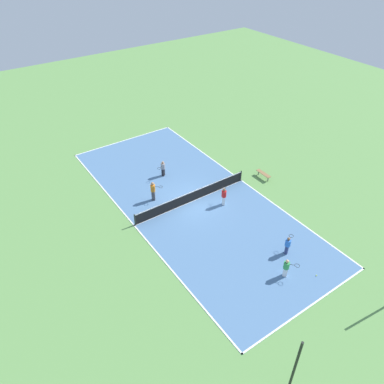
{
  "coord_description": "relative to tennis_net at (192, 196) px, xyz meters",
  "views": [
    {
      "loc": [
        12.89,
        18.76,
        17.8
      ],
      "look_at": [
        0.0,
        0.0,
        0.9
      ],
      "focal_mm": 35.0,
      "sensor_mm": 36.0,
      "label": 1
    }
  ],
  "objects": [
    {
      "name": "tennis_ball_right_alley",
      "position": [
        -4.68,
        -9.07,
        -0.45
      ],
      "size": [
        0.07,
        0.07,
        0.07
      ],
      "primitive_type": "sphere",
      "color": "#CCE033",
      "rests_on": "court_surface"
    },
    {
      "name": "player_far_green",
      "position": [
        -0.48,
        9.33,
        0.28
      ],
      "size": [
        0.88,
        0.91,
        1.36
      ],
      "rotation": [
        0.0,
        0.0,
        2.32
      ],
      "color": "white",
      "rests_on": "court_surface"
    },
    {
      "name": "bench",
      "position": [
        -6.76,
        0.72,
        -0.13
      ],
      "size": [
        0.36,
        1.45,
        0.45
      ],
      "rotation": [
        0.0,
        0.0,
        1.57
      ],
      "color": "olive",
      "rests_on": "ground_plane"
    },
    {
      "name": "ground_plane",
      "position": [
        0.0,
        0.0,
        -0.51
      ],
      "size": [
        80.0,
        80.0,
        0.0
      ],
      "primitive_type": "plane",
      "color": "#60934C"
    },
    {
      "name": "fence_post_back_right",
      "position": [
        4.31,
        14.25,
        1.38
      ],
      "size": [
        0.12,
        0.12,
        3.78
      ],
      "color": "black",
      "rests_on": "ground_plane"
    },
    {
      "name": "player_baseline_gray",
      "position": [
        0.0,
        -4.29,
        0.29
      ],
      "size": [
        0.97,
        0.75,
        1.38
      ],
      "rotation": [
        0.0,
        0.0,
        0.52
      ],
      "color": "black",
      "rests_on": "court_surface"
    },
    {
      "name": "tennis_ball_far_baseline",
      "position": [
        -2.07,
        10.45,
        -0.45
      ],
      "size": [
        0.07,
        0.07,
        0.07
      ],
      "primitive_type": "sphere",
      "color": "#CCE033",
      "rests_on": "court_surface"
    },
    {
      "name": "court_surface",
      "position": [
        0.0,
        0.0,
        -0.5
      ],
      "size": [
        10.08,
        23.56,
        0.02
      ],
      "color": "#4C729E",
      "rests_on": "ground_plane"
    },
    {
      "name": "player_near_blue",
      "position": [
        -1.95,
        8.02,
        0.28
      ],
      "size": [
        0.98,
        0.7,
        1.36
      ],
      "rotation": [
        0.0,
        0.0,
        3.59
      ],
      "color": "navy",
      "rests_on": "court_surface"
    },
    {
      "name": "player_center_orange",
      "position": [
        2.34,
        -1.83,
        0.45
      ],
      "size": [
        0.94,
        0.84,
        1.64
      ],
      "rotation": [
        0.0,
        0.0,
        2.47
      ],
      "color": "#4C4C51",
      "rests_on": "court_surface"
    },
    {
      "name": "player_coach_red",
      "position": [
        -1.76,
        1.68,
        0.36
      ],
      "size": [
        0.84,
        0.94,
        1.5
      ],
      "rotation": [
        0.0,
        0.0,
        4.04
      ],
      "color": "white",
      "rests_on": "court_surface"
    },
    {
      "name": "tennis_net",
      "position": [
        0.0,
        0.0,
        0.0
      ],
      "size": [
        9.88,
        0.1,
        0.96
      ],
      "color": "black",
      "rests_on": "court_surface"
    }
  ]
}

